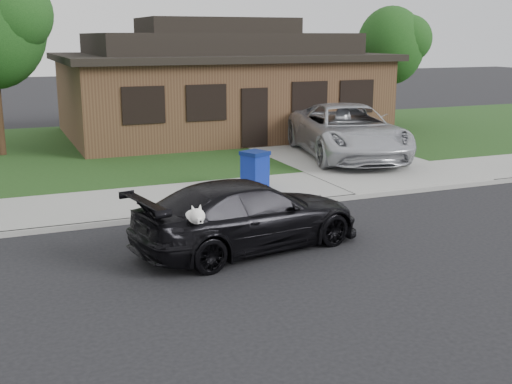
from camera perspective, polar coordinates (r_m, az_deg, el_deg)
name	(u,v)px	position (r m, az deg, el deg)	size (l,w,h in m)	color
ground	(279,261)	(12.01, 2.06, -6.14)	(120.00, 120.00, 0.00)	black
sidewalk	(198,197)	(16.47, -5.14, -0.46)	(60.00, 3.00, 0.12)	gray
curb	(218,212)	(15.09, -3.43, -1.75)	(60.00, 0.12, 0.12)	gray
lawn	(133,148)	(24.08, -10.85, 3.87)	(60.00, 13.00, 0.13)	#193814
driveway	(316,150)	(23.27, 5.36, 3.73)	(4.50, 13.00, 0.14)	gray
sedan	(248,215)	(12.49, -0.69, -2.06)	(4.95, 2.76, 1.36)	black
minivan	(347,131)	(21.57, 8.12, 5.40)	(2.88, 6.25, 1.74)	silver
recycling_bin	(255,170)	(16.99, -0.09, 2.00)	(0.79, 0.79, 1.00)	navy
house	(218,84)	(26.79, -3.43, 9.53)	(12.60, 8.60, 4.65)	#422B1C
tree_1	(395,44)	(29.87, 12.22, 12.71)	(3.15, 3.00, 5.25)	#332114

